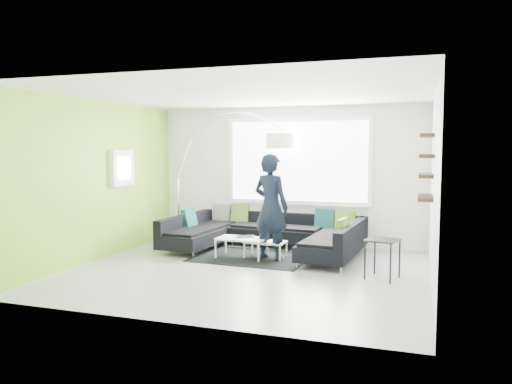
{
  "coord_description": "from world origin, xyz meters",
  "views": [
    {
      "loc": [
        2.58,
        -7.37,
        1.96
      ],
      "look_at": [
        -0.17,
        0.9,
        1.19
      ],
      "focal_mm": 35.0,
      "sensor_mm": 36.0,
      "label": 1
    }
  ],
  "objects_px": {
    "sectional_sofa": "(264,235)",
    "person": "(271,207)",
    "side_table": "(382,259)",
    "coffee_table": "(253,248)",
    "arc_lamp": "(178,178)",
    "laptop": "(246,237)"
  },
  "relations": [
    {
      "from": "coffee_table",
      "to": "side_table",
      "type": "distance_m",
      "value": 2.42
    },
    {
      "from": "sectional_sofa",
      "to": "side_table",
      "type": "xyz_separation_m",
      "value": [
        2.26,
        -1.26,
        -0.03
      ]
    },
    {
      "from": "person",
      "to": "sectional_sofa",
      "type": "bearing_deg",
      "value": -42.5
    },
    {
      "from": "side_table",
      "to": "person",
      "type": "bearing_deg",
      "value": 159.55
    },
    {
      "from": "sectional_sofa",
      "to": "side_table",
      "type": "relative_size",
      "value": 6.09
    },
    {
      "from": "sectional_sofa",
      "to": "side_table",
      "type": "height_order",
      "value": "sectional_sofa"
    },
    {
      "from": "sectional_sofa",
      "to": "side_table",
      "type": "bearing_deg",
      "value": -24.67
    },
    {
      "from": "side_table",
      "to": "laptop",
      "type": "bearing_deg",
      "value": 163.31
    },
    {
      "from": "sectional_sofa",
      "to": "person",
      "type": "relative_size",
      "value": 1.95
    },
    {
      "from": "sectional_sofa",
      "to": "person",
      "type": "xyz_separation_m",
      "value": [
        0.29,
        -0.52,
        0.6
      ]
    },
    {
      "from": "sectional_sofa",
      "to": "arc_lamp",
      "type": "distance_m",
      "value": 2.28
    },
    {
      "from": "laptop",
      "to": "side_table",
      "type": "bearing_deg",
      "value": -54.32
    },
    {
      "from": "arc_lamp",
      "to": "laptop",
      "type": "height_order",
      "value": "arc_lamp"
    },
    {
      "from": "sectional_sofa",
      "to": "person",
      "type": "height_order",
      "value": "person"
    },
    {
      "from": "person",
      "to": "laptop",
      "type": "height_order",
      "value": "person"
    },
    {
      "from": "coffee_table",
      "to": "side_table",
      "type": "height_order",
      "value": "side_table"
    },
    {
      "from": "side_table",
      "to": "laptop",
      "type": "distance_m",
      "value": 2.54
    },
    {
      "from": "side_table",
      "to": "person",
      "type": "distance_m",
      "value": 2.2
    },
    {
      "from": "coffee_table",
      "to": "arc_lamp",
      "type": "height_order",
      "value": "arc_lamp"
    },
    {
      "from": "sectional_sofa",
      "to": "laptop",
      "type": "xyz_separation_m",
      "value": [
        -0.17,
        -0.53,
        0.05
      ]
    },
    {
      "from": "sectional_sofa",
      "to": "arc_lamp",
      "type": "bearing_deg",
      "value": 172.89
    },
    {
      "from": "side_table",
      "to": "person",
      "type": "relative_size",
      "value": 0.32
    }
  ]
}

